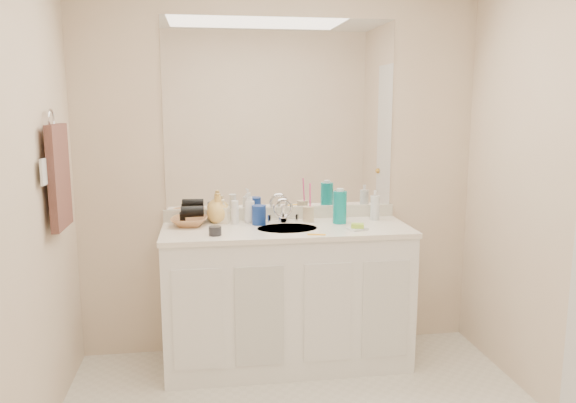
# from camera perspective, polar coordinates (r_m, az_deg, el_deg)

# --- Properties ---
(wall_back) EXTENTS (2.60, 0.02, 2.40)m
(wall_back) POSITION_cam_1_polar(r_m,az_deg,el_deg) (3.66, -0.76, 3.18)
(wall_back) COLOR beige
(wall_back) RESTS_ON floor
(wall_front) EXTENTS (2.60, 0.02, 2.40)m
(wall_front) POSITION_cam_1_polar(r_m,az_deg,el_deg) (1.20, 16.73, -11.65)
(wall_front) COLOR beige
(wall_front) RESTS_ON floor
(vanity_cabinet) EXTENTS (1.50, 0.55, 0.85)m
(vanity_cabinet) POSITION_cam_1_polar(r_m,az_deg,el_deg) (3.57, -0.12, -9.78)
(vanity_cabinet) COLOR white
(vanity_cabinet) RESTS_ON floor
(countertop) EXTENTS (1.52, 0.57, 0.03)m
(countertop) POSITION_cam_1_polar(r_m,az_deg,el_deg) (3.45, -0.12, -2.89)
(countertop) COLOR white
(countertop) RESTS_ON vanity_cabinet
(backsplash) EXTENTS (1.52, 0.03, 0.08)m
(backsplash) POSITION_cam_1_polar(r_m,az_deg,el_deg) (3.69, -0.71, -1.16)
(backsplash) COLOR silver
(backsplash) RESTS_ON countertop
(sink_basin) EXTENTS (0.37, 0.37, 0.02)m
(sink_basin) POSITION_cam_1_polar(r_m,az_deg,el_deg) (3.43, -0.07, -2.91)
(sink_basin) COLOR beige
(sink_basin) RESTS_ON countertop
(faucet) EXTENTS (0.02, 0.02, 0.11)m
(faucet) POSITION_cam_1_polar(r_m,az_deg,el_deg) (3.59, -0.50, -1.23)
(faucet) COLOR silver
(faucet) RESTS_ON countertop
(mirror) EXTENTS (1.48, 0.01, 1.20)m
(mirror) POSITION_cam_1_polar(r_m,az_deg,el_deg) (3.63, -0.76, 8.82)
(mirror) COLOR white
(mirror) RESTS_ON wall_back
(blue_mug) EXTENTS (0.09, 0.09, 0.12)m
(blue_mug) POSITION_cam_1_polar(r_m,az_deg,el_deg) (3.52, -2.97, -1.38)
(blue_mug) COLOR navy
(blue_mug) RESTS_ON countertop
(tan_cup) EXTENTS (0.09, 0.09, 0.10)m
(tan_cup) POSITION_cam_1_polar(r_m,az_deg,el_deg) (3.61, 2.09, -1.28)
(tan_cup) COLOR #CBB58F
(tan_cup) RESTS_ON countertop
(toothbrush) EXTENTS (0.02, 0.04, 0.20)m
(toothbrush) POSITION_cam_1_polar(r_m,az_deg,el_deg) (3.59, 2.26, 0.30)
(toothbrush) COLOR #F54090
(toothbrush) RESTS_ON tan_cup
(mouthwash_bottle) EXTENTS (0.11, 0.11, 0.21)m
(mouthwash_bottle) POSITION_cam_1_polar(r_m,az_deg,el_deg) (3.56, 5.28, -0.58)
(mouthwash_bottle) COLOR #0B8D8D
(mouthwash_bottle) RESTS_ON countertop
(clear_pump_bottle) EXTENTS (0.07, 0.07, 0.16)m
(clear_pump_bottle) POSITION_cam_1_polar(r_m,az_deg,el_deg) (3.69, 8.83, -0.64)
(clear_pump_bottle) COLOR silver
(clear_pump_bottle) RESTS_ON countertop
(soap_dish) EXTENTS (0.13, 0.12, 0.01)m
(soap_dish) POSITION_cam_1_polar(r_m,az_deg,el_deg) (3.40, 7.07, -2.77)
(soap_dish) COLOR silver
(soap_dish) RESTS_ON countertop
(green_soap) EXTENTS (0.09, 0.07, 0.03)m
(green_soap) POSITION_cam_1_polar(r_m,az_deg,el_deg) (3.40, 7.08, -2.47)
(green_soap) COLOR #A9E337
(green_soap) RESTS_ON soap_dish
(orange_comb) EXTENTS (0.11, 0.05, 0.00)m
(orange_comb) POSITION_cam_1_polar(r_m,az_deg,el_deg) (3.26, 2.92, -3.36)
(orange_comb) COLOR #FEAF1A
(orange_comb) RESTS_ON countertop
(dark_jar) EXTENTS (0.08, 0.08, 0.05)m
(dark_jar) POSITION_cam_1_polar(r_m,az_deg,el_deg) (3.26, -7.42, -2.98)
(dark_jar) COLOR #25252A
(dark_jar) RESTS_ON countertop
(extra_white_bottle) EXTENTS (0.06, 0.06, 0.15)m
(extra_white_bottle) POSITION_cam_1_polar(r_m,az_deg,el_deg) (3.53, -5.42, -1.13)
(extra_white_bottle) COLOR white
(extra_white_bottle) RESTS_ON countertop
(soap_bottle_white) EXTENTS (0.09, 0.09, 0.19)m
(soap_bottle_white) POSITION_cam_1_polar(r_m,az_deg,el_deg) (3.58, -3.92, -0.62)
(soap_bottle_white) COLOR white
(soap_bottle_white) RESTS_ON countertop
(soap_bottle_cream) EXTENTS (0.09, 0.09, 0.15)m
(soap_bottle_cream) POSITION_cam_1_polar(r_m,az_deg,el_deg) (3.58, -6.59, -0.97)
(soap_bottle_cream) COLOR #F9ECCB
(soap_bottle_cream) RESTS_ON countertop
(soap_bottle_yellow) EXTENTS (0.16, 0.16, 0.19)m
(soap_bottle_yellow) POSITION_cam_1_polar(r_m,az_deg,el_deg) (3.60, -7.12, -0.66)
(soap_bottle_yellow) COLOR #EFBE5D
(soap_bottle_yellow) RESTS_ON countertop
(wicker_basket) EXTENTS (0.26, 0.26, 0.06)m
(wicker_basket) POSITION_cam_1_polar(r_m,az_deg,el_deg) (3.53, -10.00, -2.02)
(wicker_basket) COLOR #AE7346
(wicker_basket) RESTS_ON countertop
(hair_dryer) EXTENTS (0.14, 0.08, 0.07)m
(hair_dryer) POSITION_cam_1_polar(r_m,az_deg,el_deg) (3.52, -9.71, -1.02)
(hair_dryer) COLOR black
(hair_dryer) RESTS_ON wicker_basket
(towel_ring) EXTENTS (0.01, 0.11, 0.11)m
(towel_ring) POSITION_cam_1_polar(r_m,az_deg,el_deg) (3.18, -22.94, 7.70)
(towel_ring) COLOR silver
(towel_ring) RESTS_ON wall_left
(hand_towel) EXTENTS (0.04, 0.32, 0.55)m
(hand_towel) POSITION_cam_1_polar(r_m,az_deg,el_deg) (3.19, -22.23, 2.35)
(hand_towel) COLOR #412723
(hand_towel) RESTS_ON towel_ring
(switch_plate) EXTENTS (0.01, 0.08, 0.13)m
(switch_plate) POSITION_cam_1_polar(r_m,az_deg,el_deg) (3.00, -23.58, 2.77)
(switch_plate) COLOR white
(switch_plate) RESTS_ON wall_left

